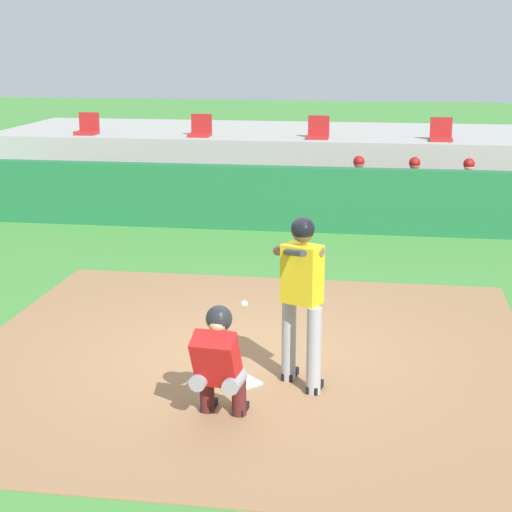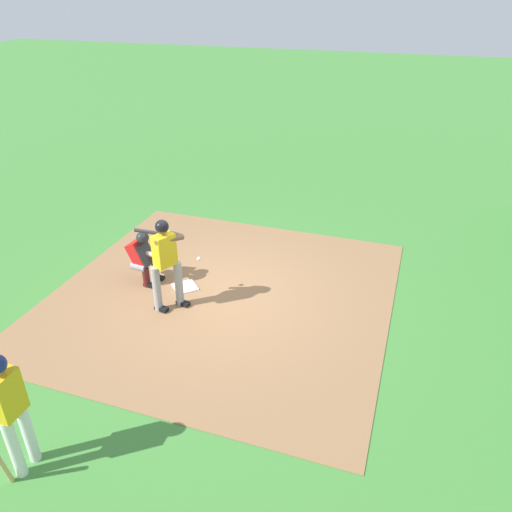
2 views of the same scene
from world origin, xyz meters
name	(u,v)px [view 2 (image 2 of 2)]	position (x,y,z in m)	size (l,w,h in m)	color
ground_plane	(222,295)	(0.00, 0.00, 0.00)	(80.00, 80.00, 0.00)	#428438
dirt_infield	(222,295)	(0.00, 0.00, 0.01)	(6.40, 6.40, 0.01)	#936B47
home_plate	(185,287)	(0.00, -0.80, 0.02)	(0.44, 0.44, 0.02)	white
batter_at_plate	(166,259)	(0.69, -0.77, 1.04)	(0.57, 0.89, 1.80)	#99999E
catcher_crouched	(145,255)	(0.01, -1.62, 0.61)	(0.51, 1.57, 1.13)	gray
on_deck_batter	(10,408)	(4.42, -0.83, 1.02)	(0.58, 0.23, 1.79)	silver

